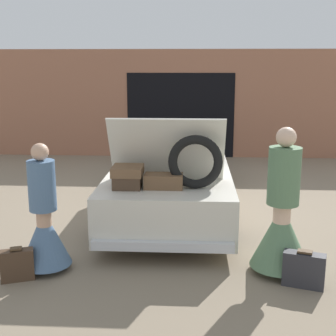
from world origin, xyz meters
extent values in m
plane|color=#7F705B|center=(0.00, 0.00, 0.00)|extent=(40.00, 40.00, 0.00)
cube|color=#9E664C|center=(0.00, 4.45, 1.40)|extent=(12.00, 0.12, 2.80)
cube|color=black|center=(0.00, 4.38, 1.10)|extent=(2.80, 0.02, 2.20)
cube|color=silver|center=(0.00, 0.00, 0.51)|extent=(1.84, 5.02, 0.66)
cube|color=#1E2328|center=(0.00, 0.30, 1.08)|extent=(1.62, 1.61, 0.48)
cylinder|color=black|center=(-0.85, 1.56, 0.35)|extent=(0.18, 0.70, 0.70)
cylinder|color=black|center=(0.85, 1.56, 0.35)|extent=(0.18, 0.70, 0.70)
cylinder|color=black|center=(-0.85, -1.51, 0.35)|extent=(0.18, 0.70, 0.70)
cylinder|color=black|center=(0.85, -1.51, 0.35)|extent=(0.18, 0.70, 0.70)
cube|color=silver|center=(0.00, -2.55, 0.28)|extent=(1.75, 0.10, 0.12)
cube|color=silver|center=(0.00, -1.64, 1.30)|extent=(1.57, 0.55, 0.93)
cube|color=#473323|center=(-0.50, -1.92, 0.93)|extent=(0.37, 0.39, 0.17)
cube|color=brown|center=(-0.03, -1.92, 0.94)|extent=(0.51, 0.28, 0.19)
cube|color=brown|center=(-0.50, -1.92, 1.07)|extent=(0.40, 0.42, 0.12)
torus|color=black|center=(0.39, -1.92, 1.20)|extent=(0.71, 0.12, 0.71)
cylinder|color=tan|center=(-1.41, -2.68, 0.38)|extent=(0.18, 0.18, 0.76)
cone|color=slate|center=(-1.41, -2.68, 0.42)|extent=(0.61, 0.61, 0.68)
cylinder|color=slate|center=(-1.41, -2.68, 1.06)|extent=(0.32, 0.32, 0.60)
sphere|color=tan|center=(-1.41, -2.68, 1.46)|extent=(0.21, 0.21, 0.21)
cylinder|color=beige|center=(1.41, -2.59, 0.43)|extent=(0.21, 0.21, 0.85)
cone|color=#567A56|center=(1.41, -2.59, 0.47)|extent=(0.71, 0.71, 0.77)
cylinder|color=#567A56|center=(1.41, -2.59, 1.19)|extent=(0.37, 0.37, 0.68)
sphere|color=beige|center=(1.41, -2.59, 1.64)|extent=(0.23, 0.23, 0.23)
cube|color=#473323|center=(-1.65, -2.98, 0.18)|extent=(0.40, 0.27, 0.37)
cube|color=#4C3823|center=(-1.65, -2.98, 0.39)|extent=(0.15, 0.13, 0.02)
cube|color=#2D2D33|center=(1.62, -2.95, 0.20)|extent=(0.48, 0.29, 0.40)
cube|color=#4C3823|center=(1.62, -2.95, 0.42)|extent=(0.18, 0.14, 0.02)
camera|label=1|loc=(0.37, -7.88, 2.47)|focal=50.00mm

